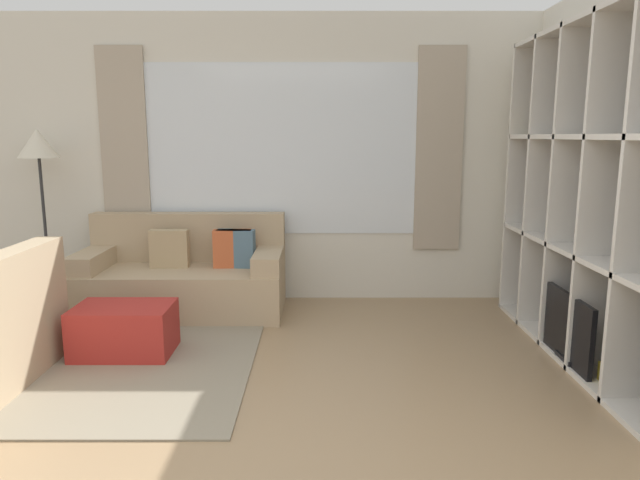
% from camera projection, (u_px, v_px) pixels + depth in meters
% --- Properties ---
extents(wall_back, '(5.99, 0.11, 2.70)m').
position_uv_depth(wall_back, '(284.00, 160.00, 5.44)').
color(wall_back, silver).
rests_on(wall_back, ground_plane).
extents(wall_right, '(0.07, 4.45, 2.70)m').
position_uv_depth(wall_right, '(631.00, 171.00, 3.81)').
color(wall_right, silver).
rests_on(wall_right, ground_plane).
extents(area_rug, '(2.17, 2.25, 0.01)m').
position_uv_depth(area_rug, '(106.00, 358.00, 4.10)').
color(area_rug, gray).
rests_on(area_rug, ground_plane).
extents(shelving_unit, '(0.35, 2.46, 2.36)m').
position_uv_depth(shelving_unit, '(596.00, 199.00, 3.93)').
color(shelving_unit, '#232328').
rests_on(shelving_unit, ground_plane).
extents(couch_main, '(1.81, 0.84, 0.87)m').
position_uv_depth(couch_main, '(187.00, 277.00, 5.19)').
color(couch_main, tan).
rests_on(couch_main, ground_plane).
extents(ottoman, '(0.70, 0.46, 0.37)m').
position_uv_depth(ottoman, '(126.00, 330.00, 4.16)').
color(ottoman, '#A82823').
rests_on(ottoman, ground_plane).
extents(floor_lamp, '(0.36, 0.36, 1.65)m').
position_uv_depth(floor_lamp, '(41.00, 154.00, 5.13)').
color(floor_lamp, black).
rests_on(floor_lamp, ground_plane).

